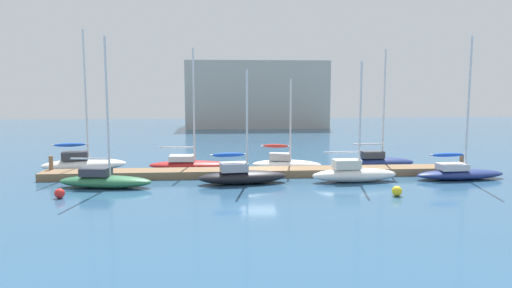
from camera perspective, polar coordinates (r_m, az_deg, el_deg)
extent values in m
plane|color=#2D567A|center=(32.53, 0.28, -3.93)|extent=(120.00, 120.00, 0.00)
cube|color=#846647|center=(32.48, 0.28, -3.49)|extent=(29.42, 1.92, 0.51)
cylinder|color=#846647|center=(35.07, -23.86, -2.53)|extent=(0.28, 0.28, 1.46)
cylinder|color=#846647|center=(35.78, 23.91, -2.35)|extent=(0.28, 0.28, 1.46)
ellipsoid|color=white|center=(36.66, -20.33, -2.42)|extent=(6.26, 2.96, 0.89)
cube|color=#333842|center=(36.62, -21.32, -1.30)|extent=(2.01, 1.65, 0.58)
cylinder|color=silver|center=(36.18, -20.20, 5.67)|extent=(0.14, 0.14, 9.40)
cylinder|color=silver|center=(36.56, -21.93, -0.10)|extent=(2.50, 0.56, 0.11)
ellipsoid|color=blue|center=(36.56, -21.93, -0.10)|extent=(2.30, 0.76, 0.28)
ellipsoid|color=#2D7047|center=(30.16, -18.00, -4.42)|extent=(5.96, 2.41, 0.75)
cube|color=#333842|center=(30.26, -19.07, -3.23)|extent=(1.88, 1.36, 0.49)
cylinder|color=silver|center=(29.51, -17.82, 4.34)|extent=(0.13, 0.13, 8.45)
cylinder|color=silver|center=(30.27, -19.74, -1.71)|extent=(2.42, 0.45, 0.11)
ellipsoid|color=#B21E1E|center=(35.38, -8.04, -2.57)|extent=(6.29, 2.07, 0.65)
cube|color=silver|center=(35.36, -9.06, -1.72)|extent=(1.91, 1.37, 0.42)
cylinder|color=silver|center=(34.89, -7.65, 4.76)|extent=(0.14, 0.14, 8.38)
cylinder|color=silver|center=(35.29, -9.69, -0.41)|extent=(2.62, 0.20, 0.11)
ellipsoid|color=black|center=(29.90, -1.64, -4.10)|extent=(5.87, 2.42, 0.83)
cube|color=#9EA3AD|center=(29.69, -2.73, -2.83)|extent=(1.84, 1.44, 0.54)
cylinder|color=silver|center=(29.47, -1.12, 2.88)|extent=(0.13, 0.13, 6.44)
cylinder|color=silver|center=(29.52, -3.40, -1.33)|extent=(2.39, 0.37, 0.11)
ellipsoid|color=blue|center=(29.52, -3.40, -1.33)|extent=(2.18, 0.60, 0.28)
ellipsoid|color=white|center=(34.94, 3.78, -2.56)|extent=(5.43, 2.52, 0.75)
cube|color=#9EA3AD|center=(34.86, 2.93, -1.55)|extent=(1.74, 1.40, 0.49)
cylinder|color=silver|center=(34.53, 4.26, 3.00)|extent=(0.13, 0.13, 6.05)
cylinder|color=silver|center=(34.76, 2.43, -0.23)|extent=(2.18, 0.48, 0.11)
ellipsoid|color=#B72D28|center=(34.76, 2.43, -0.23)|extent=(2.01, 0.69, 0.28)
ellipsoid|color=white|center=(31.11, 12.02, -3.75)|extent=(5.75, 1.80, 0.90)
cube|color=silver|center=(30.80, 11.06, -2.43)|extent=(1.76, 1.13, 0.59)
cylinder|color=silver|center=(30.73, 12.71, 3.44)|extent=(0.13, 0.13, 6.90)
cylinder|color=silver|center=(30.57, 10.49, -0.99)|extent=(2.39, 0.24, 0.11)
ellipsoid|color=navy|center=(37.00, 14.83, -2.21)|extent=(5.54, 1.80, 0.78)
cube|color=#333842|center=(36.72, 14.05, -1.24)|extent=(1.67, 1.25, 0.51)
cylinder|color=silver|center=(36.66, 15.46, 4.76)|extent=(0.13, 0.13, 8.22)
cylinder|color=silver|center=(36.51, 13.60, 0.00)|extent=(2.32, 0.12, 0.11)
ellipsoid|color=navy|center=(34.19, 23.82, -3.44)|extent=(6.27, 2.11, 0.65)
cube|color=silver|center=(33.78, 22.98, -2.59)|extent=(1.93, 1.32, 0.43)
cylinder|color=silver|center=(33.87, 24.66, 4.50)|extent=(0.14, 0.14, 8.83)
cylinder|color=silver|center=(33.47, 22.50, -1.23)|extent=(2.59, 0.28, 0.11)
ellipsoid|color=blue|center=(33.47, 22.50, -1.23)|extent=(2.35, 0.51, 0.28)
sphere|color=yellow|center=(27.72, 16.93, -5.55)|extent=(0.58, 0.58, 0.58)
sphere|color=red|center=(28.26, -22.99, -5.60)|extent=(0.56, 0.56, 0.56)
cube|color=#ADA89E|center=(72.70, 0.00, 6.11)|extent=(21.37, 9.36, 10.05)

